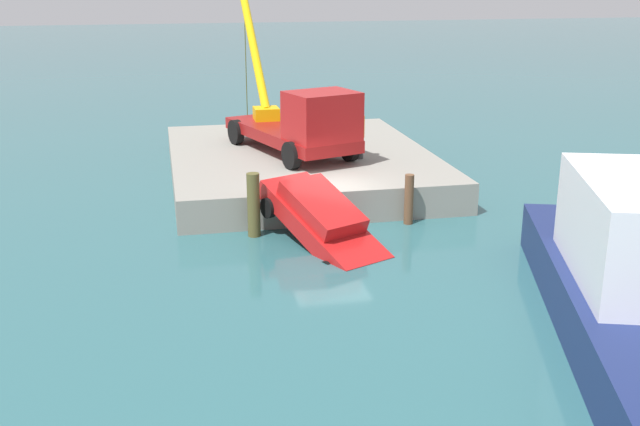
{
  "coord_description": "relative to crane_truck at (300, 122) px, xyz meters",
  "views": [
    {
      "loc": [
        23.62,
        -5.28,
        7.93
      ],
      "look_at": [
        1.29,
        -0.59,
        0.67
      ],
      "focal_mm": 42.96,
      "sensor_mm": 36.0,
      "label": 1
    }
  ],
  "objects": [
    {
      "name": "piling_near",
      "position": [
        5.68,
        -2.53,
        -1.45
      ],
      "size": [
        0.4,
        0.4,
        2.02
      ],
      "primitive_type": "cylinder",
      "color": "brown",
      "rests_on": "ground"
    },
    {
      "name": "ground",
      "position": [
        4.57,
        0.12,
        -2.45
      ],
      "size": [
        200.0,
        200.0,
        0.0
      ],
      "primitive_type": "plane",
      "color": "#2D6066"
    },
    {
      "name": "dock_worker",
      "position": [
        0.88,
        2.11,
        -0.38
      ],
      "size": [
        0.34,
        0.34,
        1.85
      ],
      "color": "#3D3D3D",
      "rests_on": "dock"
    },
    {
      "name": "dock",
      "position": [
        -0.83,
        0.12,
        -1.89
      ],
      "size": [
        12.03,
        10.0,
        1.12
      ],
      "primitive_type": "cube",
      "color": "gray",
      "rests_on": "ground"
    },
    {
      "name": "piling_mid",
      "position": [
        5.51,
        2.55,
        -1.63
      ],
      "size": [
        0.3,
        0.3,
        1.66
      ],
      "primitive_type": "cylinder",
      "color": "brown",
      "rests_on": "ground"
    },
    {
      "name": "crane_truck",
      "position": [
        0.0,
        0.0,
        0.0
      ],
      "size": [
        11.3,
        4.49,
        5.67
      ],
      "color": "maroon",
      "rests_on": "dock"
    },
    {
      "name": "salvaged_car",
      "position": [
        6.72,
        -0.57,
        -1.74
      ],
      "size": [
        4.87,
        3.55,
        2.52
      ],
      "color": "red",
      "rests_on": "ground"
    }
  ]
}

